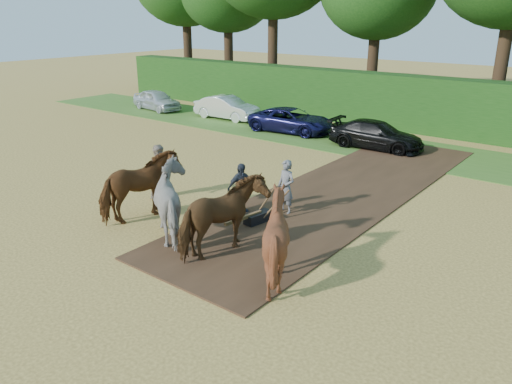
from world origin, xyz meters
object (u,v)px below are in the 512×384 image
(spectator_near, at_px, (161,171))
(parked_cars, at_px, (371,132))
(plough_team, at_px, (202,209))
(spectator_far, at_px, (241,188))

(spectator_near, height_order, parked_cars, spectator_near)
(spectator_near, xyz_separation_m, plough_team, (3.84, -1.91, 0.11))
(spectator_far, distance_m, parked_cars, 10.81)
(spectator_far, bearing_deg, plough_team, -145.48)
(spectator_far, relative_size, plough_team, 0.23)
(plough_team, bearing_deg, parked_cars, 95.41)
(spectator_near, distance_m, spectator_far, 3.22)
(parked_cars, bearing_deg, plough_team, -84.59)
(spectator_near, distance_m, plough_team, 4.29)
(spectator_far, relative_size, parked_cars, 0.05)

